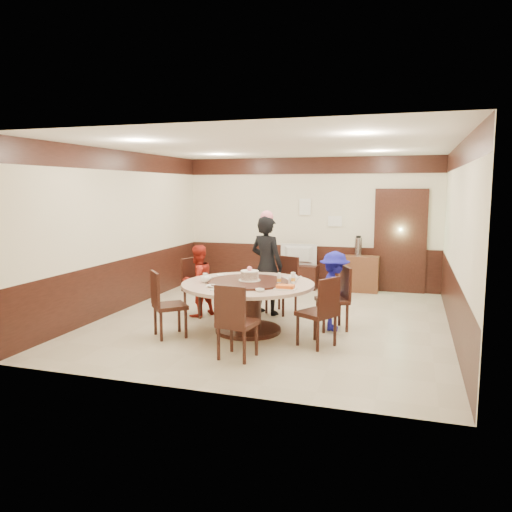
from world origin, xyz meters
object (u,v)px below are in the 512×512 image
(television, at_px, (298,255))
(side_cabinet, at_px, (359,274))
(thermos, at_px, (358,247))
(person_red, at_px, (198,281))
(banquet_table, at_px, (248,297))
(tv_stand, at_px, (298,276))
(birthday_cake, at_px, (250,275))
(person_standing, at_px, (267,265))
(person_blue, at_px, (334,291))
(shrimp_platter, at_px, (285,287))

(television, relative_size, side_cabinet, 0.98)
(television, distance_m, side_cabinet, 1.35)
(thermos, bearing_deg, person_red, -129.26)
(banquet_table, height_order, tv_stand, banquet_table)
(tv_stand, distance_m, television, 0.48)
(banquet_table, height_order, thermos, thermos)
(birthday_cake, xyz_separation_m, tv_stand, (-0.03, 3.45, -0.61))
(person_standing, xyz_separation_m, side_cabinet, (1.32, 2.38, -0.47))
(person_red, bearing_deg, television, -173.50)
(person_standing, bearing_deg, television, -71.07)
(side_cabinet, bearing_deg, person_blue, -91.30)
(shrimp_platter, relative_size, television, 0.38)
(person_blue, bearing_deg, birthday_cake, 104.77)
(person_red, relative_size, side_cabinet, 1.51)
(person_standing, bearing_deg, thermos, -99.01)
(person_blue, relative_size, tv_stand, 1.42)
(person_blue, bearing_deg, person_red, 80.35)
(person_standing, height_order, side_cabinet, person_standing)
(television, height_order, side_cabinet, television)
(side_cabinet, bearing_deg, television, -178.68)
(birthday_cake, bearing_deg, shrimp_platter, -28.34)
(tv_stand, bearing_deg, person_blue, -67.63)
(person_blue, bearing_deg, thermos, -6.86)
(tv_stand, bearing_deg, shrimp_platter, -80.03)
(banquet_table, xyz_separation_m, side_cabinet, (1.29, 3.51, -0.16))
(person_red, relative_size, shrimp_platter, 4.02)
(person_standing, relative_size, person_blue, 1.40)
(person_blue, xyz_separation_m, tv_stand, (-1.23, 2.99, -0.35))
(person_standing, xyz_separation_m, television, (0.02, 2.35, -0.12))
(birthday_cake, distance_m, thermos, 3.70)
(banquet_table, bearing_deg, person_blue, 21.95)
(banquet_table, relative_size, shrimp_platter, 6.59)
(banquet_table, xyz_separation_m, person_red, (-1.10, 0.63, 0.07))
(tv_stand, xyz_separation_m, side_cabinet, (1.30, 0.03, 0.12))
(banquet_table, bearing_deg, person_standing, 91.93)
(tv_stand, distance_m, side_cabinet, 1.31)
(shrimp_platter, distance_m, tv_stand, 3.89)
(birthday_cake, distance_m, television, 3.45)
(person_standing, height_order, person_red, person_standing)
(person_blue, bearing_deg, television, 16.24)
(shrimp_platter, xyz_separation_m, thermos, (0.60, 3.82, 0.16))
(person_standing, height_order, tv_stand, person_standing)
(shrimp_platter, bearing_deg, banquet_table, 154.42)
(person_blue, bearing_deg, shrimp_platter, 138.78)
(person_blue, distance_m, side_cabinet, 3.03)
(person_red, bearing_deg, person_standing, 142.55)
(person_red, distance_m, shrimp_platter, 2.00)
(person_blue, relative_size, birthday_cake, 3.65)
(person_standing, bearing_deg, person_blue, 172.44)
(side_cabinet, bearing_deg, birthday_cake, -110.05)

